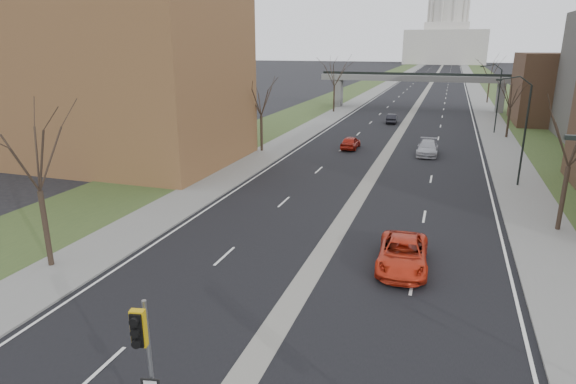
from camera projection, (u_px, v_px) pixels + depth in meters
The scene contains 23 objects.
road_surface at pixel (432, 82), 149.99m from camera, with size 20.00×600.00×0.01m, color black.
median_strip at pixel (432, 82), 149.99m from camera, with size 1.20×600.00×0.02m, color gray.
sidewalk_right at pixel (473, 83), 146.34m from camera, with size 4.00×600.00×0.12m, color gray.
sidewalk_left at pixel (393, 81), 153.60m from camera, with size 4.00×600.00×0.12m, color gray.
grass_verge_right at pixel (494, 84), 144.53m from camera, with size 8.00×600.00×0.10m, color #2C411E.
grass_verge_left at pixel (374, 81), 155.41m from camera, with size 8.00×600.00×0.10m, color #2C411E.
apartment_building at pixel (102, 46), 45.74m from camera, with size 25.00×16.00×22.00m, color brown.
commercial_block_far at pixel (568, 89), 69.29m from camera, with size 14.00×14.00×10.00m, color #463121.
pedestrian_bridge at pixel (416, 82), 85.05m from camera, with size 34.00×3.00×6.45m.
capitol at pixel (446, 33), 298.82m from camera, with size 48.00×42.00×55.75m.
streetlight_mid at pixel (518, 100), 37.56m from camera, with size 2.61×0.20×8.70m.
streetlight_far at pixel (494, 79), 61.15m from camera, with size 2.61×0.20×8.70m.
tree_left_a at pixel (32, 141), 23.12m from camera, with size 7.20×7.20×9.40m.
tree_left_b at pixel (261, 93), 50.47m from camera, with size 6.75×6.75×8.81m.
tree_left_c at pixel (335, 70), 81.08m from camera, with size 7.65×7.65×9.99m.
tree_right_a at pixel (576, 125), 27.97m from camera, with size 7.20×7.20×9.40m.
tree_right_b at pixel (512, 91), 58.16m from camera, with size 6.30×6.30×8.22m.
tree_right_c at pixel (491, 67), 94.09m from camera, with size 7.65×7.65×9.99m.
signal_pole_median at pixel (145, 353), 12.70m from camera, with size 0.58×0.78×4.68m.
car_left_near at pixel (351, 142), 53.49m from camera, with size 1.68×4.17×1.42m, color #B12214.
car_left_far at pixel (392, 118), 71.23m from camera, with size 1.43×4.11×1.36m, color black.
car_right_near at pixel (403, 254), 24.78m from camera, with size 2.49×5.40×1.50m, color red.
car_right_mid at pixel (428, 148), 50.45m from camera, with size 2.10×5.17×1.50m, color #B0B0B8.
Camera 1 is at (5.91, -9.77, 11.05)m, focal length 30.00 mm.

